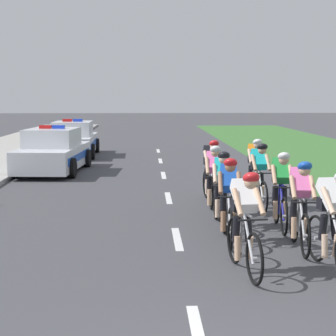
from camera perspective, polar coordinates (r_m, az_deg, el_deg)
name	(u,v)px	position (r m, az deg, el deg)	size (l,w,h in m)	color
kerb_edge	(14,174)	(18.33, -15.70, -0.61)	(0.16, 60.00, 0.13)	#9E9E99
lane_markings_centre	(168,198)	(13.88, 0.04, -3.12)	(0.14, 25.60, 0.01)	white
cyclist_lead	(245,220)	(7.96, 7.96, -5.42)	(0.46, 1.72, 1.56)	black
cyclist_second	(333,219)	(8.34, 16.71, -5.07)	(0.46, 1.72, 1.56)	black
cyclist_third	(229,199)	(9.61, 6.32, -3.17)	(0.44, 1.72, 1.56)	black
cyclist_fourth	(300,204)	(9.35, 13.58, -3.63)	(0.44, 1.72, 1.56)	black
cyclist_fifth	(222,188)	(10.71, 5.66, -2.06)	(0.43, 1.72, 1.56)	black
cyclist_sixth	(281,189)	(10.71, 11.63, -2.17)	(0.44, 1.72, 1.56)	black
cyclist_seventh	(214,179)	(11.88, 4.78, -1.11)	(0.42, 1.72, 1.56)	black
cyclist_eighth	(259,175)	(12.54, 9.42, -0.72)	(0.42, 1.72, 1.56)	black
cyclist_ninth	(211,170)	(13.30, 4.51, -0.18)	(0.45, 1.72, 1.56)	black
cyclist_tenth	(255,168)	(13.80, 9.02, 0.02)	(0.42, 1.72, 1.56)	black
police_car_nearest	(53,152)	(18.89, -11.81, 1.62)	(2.23, 4.51, 1.59)	silver
police_car_second	(73,140)	(23.90, -9.80, 2.87)	(2.06, 4.43, 1.59)	silver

